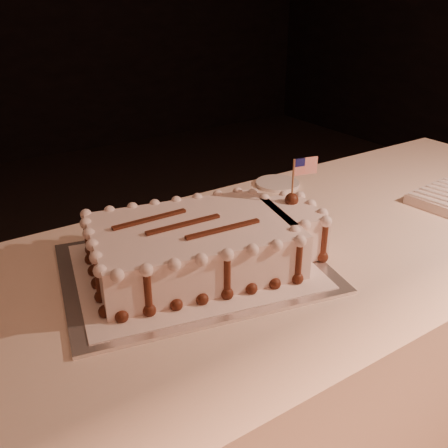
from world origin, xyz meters
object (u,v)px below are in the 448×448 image
sheet_cake (206,243)px  side_plate (277,184)px  banquet_table (242,383)px  napkin_stack (448,197)px  cake_board (194,268)px

sheet_cake → side_plate: bearing=33.9°
banquet_table → sheet_cake: (-0.09, 0.02, 0.44)m
sheet_cake → napkin_stack: (0.77, -0.08, -0.05)m
cake_board → sheet_cake: 0.06m
banquet_table → napkin_stack: napkin_stack is taller
banquet_table → side_plate: side_plate is taller
banquet_table → sheet_cake: size_ratio=4.31×
cake_board → side_plate: (0.48, 0.29, 0.00)m
banquet_table → cake_board: bearing=166.8°
banquet_table → cake_board: 0.40m
cake_board → sheet_cake: sheet_cake is taller
banquet_table → napkin_stack: 0.79m
sheet_cake → napkin_stack: sheet_cake is taller
side_plate → napkin_stack: bearing=-49.4°
cake_board → napkin_stack: napkin_stack is taller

